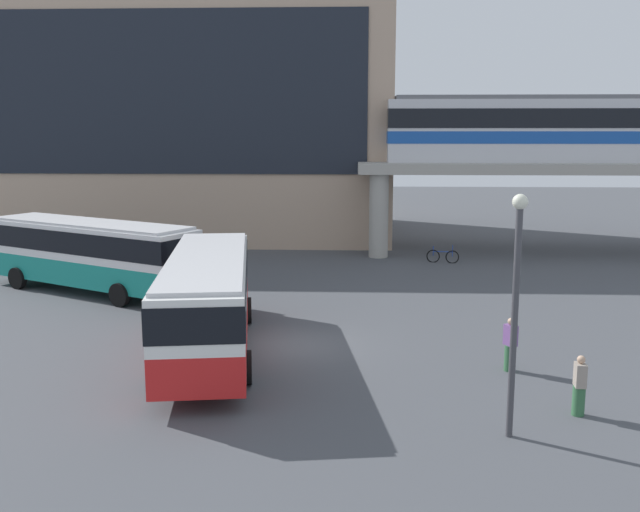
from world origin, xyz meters
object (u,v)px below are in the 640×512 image
(bicycle_blue, at_px, (443,256))
(pedestrian_at_kerb, at_px, (579,388))
(station_building, at_px, (163,111))
(bus_secondary, at_px, (90,249))
(train, at_px, (588,128))
(pedestrian_near_building, at_px, (510,346))
(bus_main, at_px, (208,294))

(bicycle_blue, bearing_deg, pedestrian_at_kerb, -87.90)
(station_building, bearing_deg, bus_secondary, -85.32)
(station_building, relative_size, train, 1.35)
(bus_secondary, bearing_deg, train, 25.29)
(train, xyz_separation_m, pedestrian_near_building, (-8.95, -21.96, -6.57))
(station_building, height_order, bicycle_blue, station_building)
(bus_main, height_order, pedestrian_near_building, bus_main)
(pedestrian_at_kerb, bearing_deg, train, 72.63)
(station_building, relative_size, bus_main, 2.80)
(bus_secondary, xyz_separation_m, bicycle_blue, (16.74, 8.05, -1.63))
(station_building, relative_size, bus_secondary, 2.89)
(pedestrian_at_kerb, bearing_deg, bus_secondary, 142.76)
(train, xyz_separation_m, bicycle_blue, (-8.71, -3.97, -6.98))
(bus_main, xyz_separation_m, pedestrian_at_kerb, (10.49, -4.76, -1.25))
(station_building, xyz_separation_m, pedestrian_near_building, (18.13, -29.70, -7.79))
(bicycle_blue, bearing_deg, pedestrian_near_building, -90.74)
(bus_main, height_order, bus_secondary, same)
(train, height_order, bus_main, train)
(bus_main, distance_m, pedestrian_at_kerb, 11.59)
(bicycle_blue, bearing_deg, bus_main, -120.29)
(pedestrian_at_kerb, bearing_deg, pedestrian_near_building, 106.68)
(train, bearing_deg, bus_secondary, -154.71)
(pedestrian_near_building, bearing_deg, pedestrian_at_kerb, -73.32)
(pedestrian_near_building, bearing_deg, station_building, 121.40)
(bus_secondary, bearing_deg, station_building, 94.68)
(bus_secondary, bearing_deg, pedestrian_at_kerb, -37.24)
(bicycle_blue, xyz_separation_m, pedestrian_at_kerb, (0.78, -21.38, 0.38))
(station_building, distance_m, bicycle_blue, 23.28)
(train, height_order, bicycle_blue, train)
(station_building, relative_size, pedestrian_at_kerb, 19.85)
(station_building, xyz_separation_m, pedestrian_at_kerb, (19.15, -33.09, -7.83))
(bus_secondary, relative_size, pedestrian_at_kerb, 6.86)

